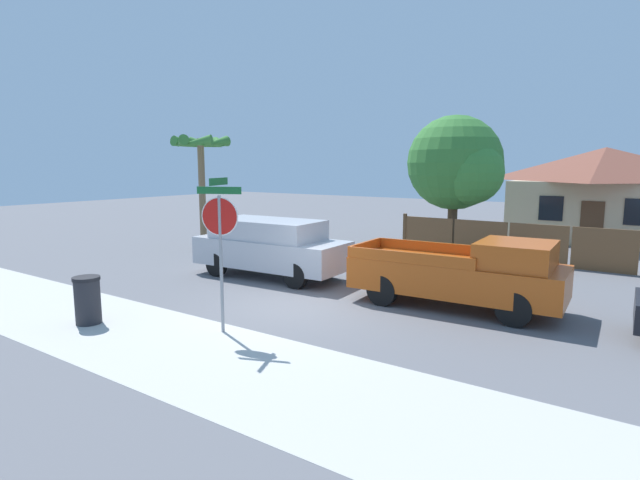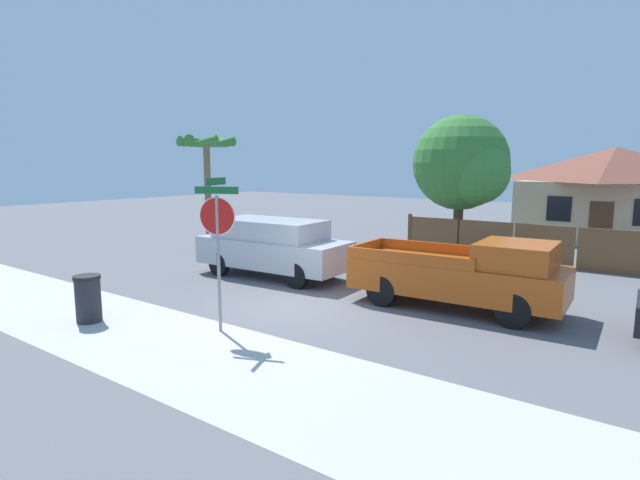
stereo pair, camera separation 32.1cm
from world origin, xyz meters
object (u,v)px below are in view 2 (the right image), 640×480
at_px(palm_tree, 207,153).
at_px(red_suv, 272,246).
at_px(oak_tree, 464,165).
at_px(house, 613,192).
at_px(orange_pickup, 464,274).
at_px(stop_sign, 218,228).
at_px(trash_bin, 88,298).

distance_m(palm_tree, red_suv, 7.34).
bearing_deg(palm_tree, oak_tree, 31.42).
xyz_separation_m(house, oak_tree, (-4.62, -7.57, 1.26)).
bearing_deg(oak_tree, palm_tree, -148.58).
height_order(palm_tree, orange_pickup, palm_tree).
relative_size(oak_tree, stop_sign, 1.71).
distance_m(stop_sign, trash_bin, 3.60).
distance_m(red_suv, orange_pickup, 6.22).
xyz_separation_m(palm_tree, stop_sign, (8.69, -7.43, -1.82)).
bearing_deg(stop_sign, red_suv, 97.18).
xyz_separation_m(stop_sign, trash_bin, (-2.90, -1.29, -1.69)).
bearing_deg(orange_pickup, trash_bin, -140.04).
bearing_deg(house, trash_bin, -110.02).
bearing_deg(palm_tree, stop_sign, -40.54).
distance_m(red_suv, trash_bin, 5.99).
xyz_separation_m(house, palm_tree, (-13.76, -13.15, 1.78)).
bearing_deg(red_suv, orange_pickup, -2.49).
xyz_separation_m(oak_tree, red_suv, (-3.06, -8.35, -2.53)).
bearing_deg(house, stop_sign, -103.83).
bearing_deg(orange_pickup, red_suv, 177.51).
xyz_separation_m(house, stop_sign, (-5.07, -20.58, -0.04)).
xyz_separation_m(oak_tree, orange_pickup, (3.16, -8.34, -2.65)).
relative_size(house, red_suv, 1.59).
xyz_separation_m(red_suv, orange_pickup, (6.22, 0.01, -0.12)).
bearing_deg(palm_tree, orange_pickup, -12.62).
height_order(red_suv, stop_sign, stop_sign).
distance_m(palm_tree, trash_bin, 11.04).
distance_m(red_suv, stop_sign, 5.49).
relative_size(palm_tree, stop_sign, 1.45).
relative_size(red_suv, trash_bin, 4.71).
height_order(house, oak_tree, oak_tree).
bearing_deg(palm_tree, trash_bin, -56.44).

